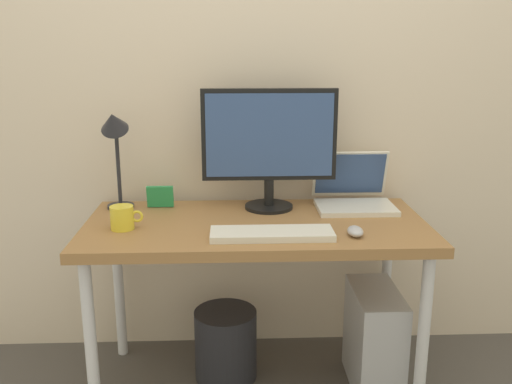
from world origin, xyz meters
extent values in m
plane|color=#4C4742|center=(0.00, 0.00, 0.00)|extent=(6.00, 6.00, 0.00)
cube|color=beige|center=(0.00, 0.38, 1.30)|extent=(4.40, 0.04, 2.60)
cube|color=olive|center=(0.00, 0.00, 0.69)|extent=(1.32, 0.63, 0.04)
cylinder|color=silver|center=(-0.60, -0.26, 0.33)|extent=(0.04, 0.04, 0.67)
cylinder|color=silver|center=(0.60, -0.26, 0.33)|extent=(0.04, 0.04, 0.67)
cylinder|color=silver|center=(-0.60, 0.26, 0.33)|extent=(0.04, 0.04, 0.67)
cylinder|color=silver|center=(0.60, 0.26, 0.33)|extent=(0.04, 0.04, 0.67)
cylinder|color=black|center=(0.06, 0.19, 0.71)|extent=(0.20, 0.20, 0.01)
cylinder|color=black|center=(0.06, 0.19, 0.77)|extent=(0.04, 0.04, 0.11)
cube|color=black|center=(0.06, 0.19, 1.02)|extent=(0.55, 0.03, 0.37)
cube|color=#334C7F|center=(0.06, 0.17, 1.02)|extent=(0.51, 0.01, 0.34)
cube|color=silver|center=(0.42, 0.15, 0.72)|extent=(0.32, 0.22, 0.02)
cube|color=silver|center=(0.42, 0.28, 0.83)|extent=(0.32, 0.07, 0.21)
cube|color=#334C7F|center=(0.42, 0.28, 0.83)|extent=(0.30, 0.05, 0.18)
cylinder|color=#232328|center=(-0.56, 0.22, 0.71)|extent=(0.11, 0.11, 0.01)
cylinder|color=#232328|center=(-0.56, 0.22, 0.88)|extent=(0.02, 0.02, 0.32)
cone|color=#232328|center=(-0.56, 0.18, 1.07)|extent=(0.11, 0.14, 0.13)
cube|color=silver|center=(0.05, -0.18, 0.72)|extent=(0.44, 0.14, 0.02)
ellipsoid|color=#B2B2B7|center=(0.35, -0.18, 0.72)|extent=(0.06, 0.09, 0.03)
cylinder|color=yellow|center=(-0.50, -0.06, 0.75)|extent=(0.09, 0.09, 0.09)
torus|color=yellow|center=(-0.44, -0.06, 0.75)|extent=(0.05, 0.01, 0.05)
cube|color=#268C4C|center=(-0.39, 0.21, 0.75)|extent=(0.11, 0.03, 0.09)
cube|color=#B2B2B7|center=(0.48, -0.04, 0.21)|extent=(0.18, 0.36, 0.42)
cylinder|color=#232328|center=(-0.13, 0.05, 0.15)|extent=(0.26, 0.26, 0.30)
camera|label=1|loc=(-0.09, -2.08, 1.38)|focal=39.58mm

